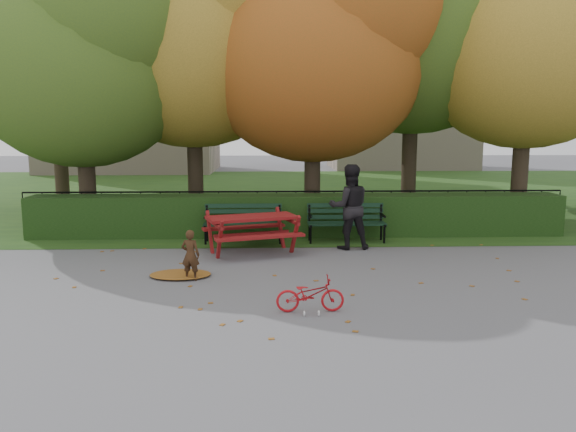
{
  "coord_description": "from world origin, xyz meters",
  "views": [
    {
      "loc": [
        -0.71,
        -9.16,
        2.64
      ],
      "look_at": [
        -0.35,
        1.21,
        1.0
      ],
      "focal_mm": 35.0,
      "sensor_mm": 36.0,
      "label": 1
    }
  ],
  "objects_px": {
    "tree_c": "(327,43)",
    "tree_f": "(61,28)",
    "tree_a": "(90,52)",
    "child": "(190,255)",
    "bench_left": "(243,220)",
    "bicycle": "(310,294)",
    "tree_b": "(204,25)",
    "bench_right": "(346,219)",
    "tree_g": "(540,44)",
    "picnic_table": "(252,224)",
    "adult": "(349,207)",
    "tree_e": "(545,33)",
    "tree_d": "(430,8)"
  },
  "relations": [
    {
      "from": "tree_e",
      "to": "bench_left",
      "type": "bearing_deg",
      "value": -165.19
    },
    {
      "from": "bench_right",
      "to": "picnic_table",
      "type": "height_order",
      "value": "bench_right"
    },
    {
      "from": "child",
      "to": "adult",
      "type": "height_order",
      "value": "adult"
    },
    {
      "from": "tree_g",
      "to": "child",
      "type": "xyz_separation_m",
      "value": [
        -10.41,
        -9.34,
        -4.93
      ]
    },
    {
      "from": "tree_a",
      "to": "picnic_table",
      "type": "relative_size",
      "value": 3.37
    },
    {
      "from": "picnic_table",
      "to": "bicycle",
      "type": "distance_m",
      "value": 4.04
    },
    {
      "from": "tree_f",
      "to": "bicycle",
      "type": "height_order",
      "value": "tree_f"
    },
    {
      "from": "tree_a",
      "to": "picnic_table",
      "type": "bearing_deg",
      "value": -36.29
    },
    {
      "from": "bench_left",
      "to": "bench_right",
      "type": "height_order",
      "value": "same"
    },
    {
      "from": "tree_b",
      "to": "tree_a",
      "type": "bearing_deg",
      "value": -156.95
    },
    {
      "from": "picnic_table",
      "to": "tree_e",
      "type": "bearing_deg",
      "value": 5.01
    },
    {
      "from": "bench_left",
      "to": "bicycle",
      "type": "bearing_deg",
      "value": -76.87
    },
    {
      "from": "tree_b",
      "to": "bench_right",
      "type": "xyz_separation_m",
      "value": [
        3.54,
        -3.04,
        -4.88
      ]
    },
    {
      "from": "tree_e",
      "to": "bicycle",
      "type": "bearing_deg",
      "value": -132.95
    },
    {
      "from": "tree_a",
      "to": "child",
      "type": "xyz_separation_m",
      "value": [
        3.11,
        -5.16,
        -4.07
      ]
    },
    {
      "from": "bench_left",
      "to": "bench_right",
      "type": "relative_size",
      "value": 1.0
    },
    {
      "from": "picnic_table",
      "to": "child",
      "type": "height_order",
      "value": "child"
    },
    {
      "from": "tree_a",
      "to": "tree_g",
      "type": "xyz_separation_m",
      "value": [
        13.52,
        4.18,
        0.85
      ]
    },
    {
      "from": "picnic_table",
      "to": "tree_f",
      "type": "bearing_deg",
      "value": 114.25
    },
    {
      "from": "bench_right",
      "to": "bicycle",
      "type": "xyz_separation_m",
      "value": [
        -1.22,
        -5.07,
        -0.26
      ]
    },
    {
      "from": "tree_a",
      "to": "child",
      "type": "relative_size",
      "value": 8.37
    },
    {
      "from": "tree_c",
      "to": "picnic_table",
      "type": "relative_size",
      "value": 3.6
    },
    {
      "from": "tree_b",
      "to": "bicycle",
      "type": "distance_m",
      "value": 9.88
    },
    {
      "from": "tree_d",
      "to": "tree_f",
      "type": "bearing_deg",
      "value": 169.67
    },
    {
      "from": "tree_f",
      "to": "bench_left",
      "type": "height_order",
      "value": "tree_f"
    },
    {
      "from": "tree_f",
      "to": "bench_left",
      "type": "xyz_separation_m",
      "value": [
        5.83,
        -5.54,
        -5.17
      ]
    },
    {
      "from": "tree_d",
      "to": "picnic_table",
      "type": "relative_size",
      "value": 4.31
    },
    {
      "from": "tree_g",
      "to": "bench_left",
      "type": "distance_m",
      "value": 12.37
    },
    {
      "from": "tree_a",
      "to": "tree_d",
      "type": "height_order",
      "value": "tree_d"
    },
    {
      "from": "tree_c",
      "to": "tree_f",
      "type": "relative_size",
      "value": 0.87
    },
    {
      "from": "adult",
      "to": "picnic_table",
      "type": "bearing_deg",
      "value": 5.22
    },
    {
      "from": "bench_left",
      "to": "tree_f",
      "type": "bearing_deg",
      "value": 136.49
    },
    {
      "from": "bench_left",
      "to": "tree_d",
      "type": "bearing_deg",
      "value": 34.26
    },
    {
      "from": "tree_b",
      "to": "tree_e",
      "type": "bearing_deg",
      "value": -6.21
    },
    {
      "from": "child",
      "to": "tree_e",
      "type": "bearing_deg",
      "value": -137.33
    },
    {
      "from": "bench_left",
      "to": "picnic_table",
      "type": "xyz_separation_m",
      "value": [
        0.23,
        -1.15,
        0.1
      ]
    },
    {
      "from": "tree_f",
      "to": "picnic_table",
      "type": "xyz_separation_m",
      "value": [
        6.06,
        -6.69,
        -5.07
      ]
    },
    {
      "from": "tree_g",
      "to": "adult",
      "type": "bearing_deg",
      "value": -136.7
    },
    {
      "from": "tree_c",
      "to": "bench_right",
      "type": "distance_m",
      "value": 4.87
    },
    {
      "from": "tree_f",
      "to": "child",
      "type": "relative_size",
      "value": 10.27
    },
    {
      "from": "tree_a",
      "to": "tree_b",
      "type": "height_order",
      "value": "tree_b"
    },
    {
      "from": "picnic_table",
      "to": "adult",
      "type": "xyz_separation_m",
      "value": [
        2.12,
        0.35,
        0.31
      ]
    },
    {
      "from": "adult",
      "to": "bench_left",
      "type": "bearing_deg",
      "value": -22.91
    },
    {
      "from": "tree_f",
      "to": "adult",
      "type": "xyz_separation_m",
      "value": [
        8.19,
        -6.34,
        -4.76
      ]
    },
    {
      "from": "tree_e",
      "to": "bench_right",
      "type": "distance_m",
      "value": 7.38
    },
    {
      "from": "tree_a",
      "to": "tree_c",
      "type": "distance_m",
      "value": 6.04
    },
    {
      "from": "tree_c",
      "to": "tree_b",
      "type": "bearing_deg",
      "value": 166.55
    },
    {
      "from": "bench_left",
      "to": "adult",
      "type": "relative_size",
      "value": 0.97
    },
    {
      "from": "bench_right",
      "to": "adult",
      "type": "height_order",
      "value": "adult"
    },
    {
      "from": "child",
      "to": "tree_g",
      "type": "bearing_deg",
      "value": -127.31
    }
  ]
}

